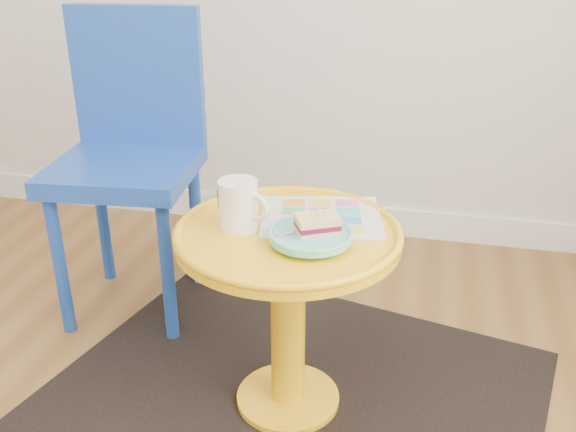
% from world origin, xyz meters
% --- Properties ---
extents(rug, '(1.52, 1.37, 0.01)m').
position_xyz_m(rug, '(0.75, 0.87, 0.00)').
color(rug, black).
rests_on(rug, ground).
extents(side_table, '(0.55, 0.55, 0.52)m').
position_xyz_m(side_table, '(0.75, 0.87, 0.38)').
color(side_table, yellow).
rests_on(side_table, ground).
extents(chair, '(0.47, 0.47, 0.97)m').
position_xyz_m(chair, '(0.13, 1.31, 0.56)').
color(chair, '#1A44AC').
rests_on(chair, ground).
extents(newspaper, '(0.35, 0.31, 0.01)m').
position_xyz_m(newspaper, '(0.81, 0.96, 0.53)').
color(newspaper, silver).
rests_on(newspaper, side_table).
extents(mug, '(0.13, 0.09, 0.12)m').
position_xyz_m(mug, '(0.63, 0.86, 0.59)').
color(mug, white).
rests_on(mug, side_table).
extents(plate, '(0.19, 0.19, 0.02)m').
position_xyz_m(plate, '(0.81, 0.82, 0.54)').
color(plate, '#61CEC6').
rests_on(plate, newspaper).
extents(cake_slice, '(0.12, 0.10, 0.04)m').
position_xyz_m(cake_slice, '(0.83, 0.82, 0.57)').
color(cake_slice, '#D3BC8C').
rests_on(cake_slice, plate).
extents(fork, '(0.10, 0.12, 0.00)m').
position_xyz_m(fork, '(0.78, 0.82, 0.55)').
color(fork, silver).
rests_on(fork, plate).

